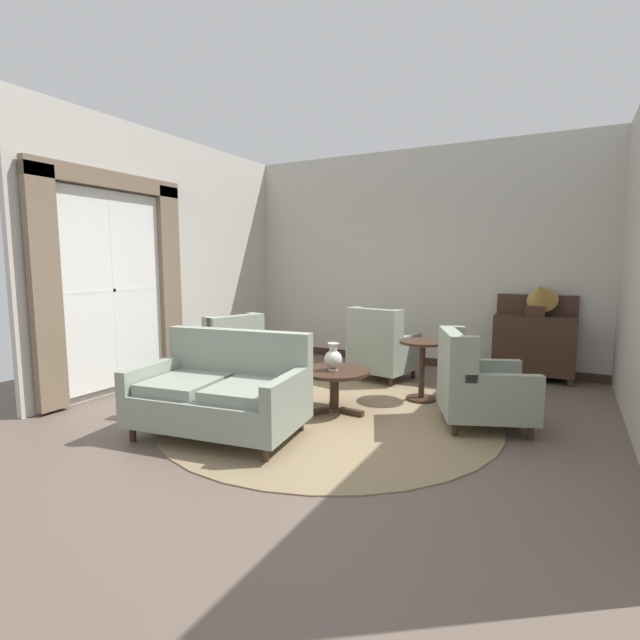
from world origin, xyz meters
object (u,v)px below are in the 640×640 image
object	(u,v)px
armchair_near_sideboard	(477,386)
armchair_back_corner	(227,356)
coffee_table	(334,379)
sideboard	(534,343)
porcelain_vase	(333,358)
side_table	(422,365)
settee	(221,393)
gramophone	(540,295)
armchair_far_left	(381,349)

from	to	relation	value
armchair_near_sideboard	armchair_back_corner	distance (m)	3.09
coffee_table	sideboard	xyz separation A→B (m)	(1.81, 2.55, 0.14)
porcelain_vase	side_table	distance (m)	1.16
porcelain_vase	settee	distance (m)	1.26
side_table	sideboard	size ratio (longest dim) A/B	0.61
settee	gramophone	world-z (taller)	gramophone
sideboard	gramophone	world-z (taller)	gramophone
sideboard	gramophone	bearing A→B (deg)	-61.33
sideboard	gramophone	xyz separation A→B (m)	(0.05, -0.10, 0.67)
coffee_table	side_table	distance (m)	1.13
settee	sideboard	size ratio (longest dim) A/B	1.41
settee	armchair_near_sideboard	size ratio (longest dim) A/B	1.56
settee	side_table	bearing A→B (deg)	47.31
armchair_back_corner	sideboard	bearing A→B (deg)	141.57
settee	armchair_far_left	distance (m)	2.71
sideboard	coffee_table	bearing A→B (deg)	-125.29
coffee_table	settee	bearing A→B (deg)	-120.78
coffee_table	armchair_near_sideboard	world-z (taller)	armchair_near_sideboard
sideboard	porcelain_vase	bearing A→B (deg)	-124.96
armchair_far_left	coffee_table	bearing A→B (deg)	102.39
porcelain_vase	armchair_far_left	size ratio (longest dim) A/B	0.30
armchair_near_sideboard	side_table	world-z (taller)	armchair_near_sideboard
porcelain_vase	armchair_back_corner	world-z (taller)	armchair_back_corner
gramophone	settee	bearing A→B (deg)	-125.28
coffee_table	side_table	size ratio (longest dim) A/B	1.07
porcelain_vase	gramophone	xyz separation A→B (m)	(1.86, 2.49, 0.58)
armchair_near_sideboard	coffee_table	bearing A→B (deg)	78.21
porcelain_vase	armchair_near_sideboard	world-z (taller)	armchair_near_sideboard
porcelain_vase	sideboard	distance (m)	3.15
armchair_back_corner	sideboard	size ratio (longest dim) A/B	0.83
side_table	sideboard	xyz separation A→B (m)	(1.09, 1.69, 0.08)
porcelain_vase	gramophone	bearing A→B (deg)	53.23
porcelain_vase	sideboard	world-z (taller)	sideboard
settee	side_table	world-z (taller)	settee
settee	armchair_back_corner	xyz separation A→B (m)	(-1.00, 1.30, 0.02)
armchair_near_sideboard	gramophone	bearing A→B (deg)	-32.29
porcelain_vase	armchair_near_sideboard	bearing A→B (deg)	10.97
armchair_back_corner	gramophone	size ratio (longest dim) A/B	1.67
gramophone	coffee_table	bearing A→B (deg)	-127.12
settee	armchair_far_left	xyz separation A→B (m)	(0.60, 2.64, 0.04)
side_table	armchair_far_left	bearing A→B (deg)	138.08
settee	sideboard	bearing A→B (deg)	48.34
side_table	coffee_table	bearing A→B (deg)	-129.80
sideboard	armchair_far_left	bearing A→B (deg)	-151.69
armchair_far_left	side_table	xyz separation A→B (m)	(0.77, -0.69, -0.01)
gramophone	armchair_near_sideboard	bearing A→B (deg)	-100.67
armchair_near_sideboard	sideboard	size ratio (longest dim) A/B	0.90
coffee_table	porcelain_vase	size ratio (longest dim) A/B	2.53
armchair_near_sideboard	gramophone	world-z (taller)	gramophone
porcelain_vase	sideboard	size ratio (longest dim) A/B	0.26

